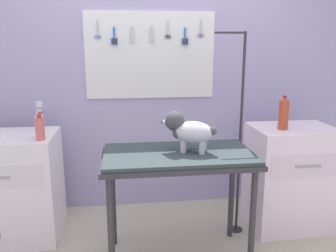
{
  "coord_description": "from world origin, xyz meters",
  "views": [
    {
      "loc": [
        -0.27,
        -2.02,
        1.57
      ],
      "look_at": [
        0.03,
        0.29,
        1.02
      ],
      "focal_mm": 37.47,
      "sensor_mm": 36.0,
      "label": 1
    }
  ],
  "objects_px": {
    "grooming_table": "(178,164)",
    "dog": "(188,130)",
    "grooming_arm": "(239,144)",
    "soda_bottle": "(284,114)",
    "cabinet_right": "(290,177)",
    "counter_left": "(8,187)"
  },
  "relations": [
    {
      "from": "dog",
      "to": "grooming_table",
      "type": "bearing_deg",
      "value": -162.72
    },
    {
      "from": "cabinet_right",
      "to": "soda_bottle",
      "type": "distance_m",
      "value": 0.59
    },
    {
      "from": "grooming_arm",
      "to": "counter_left",
      "type": "height_order",
      "value": "grooming_arm"
    },
    {
      "from": "grooming_table",
      "to": "counter_left",
      "type": "xyz_separation_m",
      "value": [
        -1.33,
        0.47,
        -0.3
      ]
    },
    {
      "from": "dog",
      "to": "soda_bottle",
      "type": "distance_m",
      "value": 0.89
    },
    {
      "from": "grooming_table",
      "to": "soda_bottle",
      "type": "bearing_deg",
      "value": 18.73
    },
    {
      "from": "grooming_table",
      "to": "cabinet_right",
      "type": "xyz_separation_m",
      "value": [
        1.04,
        0.36,
        -0.29
      ]
    },
    {
      "from": "dog",
      "to": "cabinet_right",
      "type": "height_order",
      "value": "dog"
    },
    {
      "from": "grooming_arm",
      "to": "dog",
      "type": "xyz_separation_m",
      "value": [
        -0.48,
        -0.3,
        0.2
      ]
    },
    {
      "from": "cabinet_right",
      "to": "soda_bottle",
      "type": "relative_size",
      "value": 3.2
    },
    {
      "from": "grooming_arm",
      "to": "grooming_table",
      "type": "bearing_deg",
      "value": -150.02
    },
    {
      "from": "grooming_table",
      "to": "grooming_arm",
      "type": "xyz_separation_m",
      "value": [
        0.55,
        0.32,
        0.04
      ]
    },
    {
      "from": "grooming_table",
      "to": "dog",
      "type": "relative_size",
      "value": 2.81
    },
    {
      "from": "grooming_table",
      "to": "soda_bottle",
      "type": "xyz_separation_m",
      "value": [
        0.91,
        0.31,
        0.28
      ]
    },
    {
      "from": "grooming_arm",
      "to": "counter_left",
      "type": "relative_size",
      "value": 1.92
    },
    {
      "from": "grooming_arm",
      "to": "dog",
      "type": "distance_m",
      "value": 0.6
    },
    {
      "from": "grooming_arm",
      "to": "soda_bottle",
      "type": "bearing_deg",
      "value": -1.4
    },
    {
      "from": "grooming_arm",
      "to": "cabinet_right",
      "type": "xyz_separation_m",
      "value": [
        0.49,
        0.05,
        -0.33
      ]
    },
    {
      "from": "grooming_table",
      "to": "grooming_arm",
      "type": "bearing_deg",
      "value": 29.98
    },
    {
      "from": "grooming_table",
      "to": "grooming_arm",
      "type": "height_order",
      "value": "grooming_arm"
    },
    {
      "from": "dog",
      "to": "soda_bottle",
      "type": "bearing_deg",
      "value": 18.85
    },
    {
      "from": "dog",
      "to": "counter_left",
      "type": "distance_m",
      "value": 1.56
    }
  ]
}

